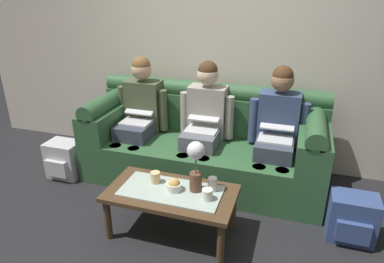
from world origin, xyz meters
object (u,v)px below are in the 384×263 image
(couch, at_px, (204,145))
(snack_bowl, at_px, (174,185))
(person_left, at_px, (140,111))
(cup_far_center, at_px, (212,184))
(person_right, at_px, (277,127))
(cup_near_left, at_px, (155,177))
(person_middle, at_px, (205,119))
(backpack_right, at_px, (352,218))
(flower_vase, at_px, (196,162))
(cup_near_right, at_px, (207,194))
(coffee_table, at_px, (171,196))
(backpack_left, at_px, (64,160))

(couch, bearing_deg, snack_bowl, -88.59)
(person_left, bearing_deg, couch, 0.34)
(snack_bowl, height_order, cup_far_center, cup_far_center)
(person_right, bearing_deg, cup_near_left, -134.72)
(person_middle, height_order, snack_bowl, person_middle)
(person_middle, relative_size, snack_bowl, 9.97)
(cup_far_center, relative_size, backpack_right, 0.29)
(couch, height_order, flower_vase, couch)
(snack_bowl, xyz_separation_m, cup_near_right, (0.28, -0.05, 0.00))
(coffee_table, relative_size, cup_far_center, 9.18)
(cup_near_right, bearing_deg, cup_near_left, 167.09)
(cup_far_center, height_order, backpack_left, cup_far_center)
(snack_bowl, height_order, backpack_right, snack_bowl)
(person_left, height_order, cup_far_center, person_left)
(cup_near_right, distance_m, backpack_right, 1.18)
(person_right, distance_m, cup_far_center, 0.97)
(flower_vase, relative_size, backpack_right, 1.08)
(person_right, height_order, snack_bowl, person_right)
(couch, xyz_separation_m, cup_near_right, (0.30, -0.99, 0.08))
(coffee_table, bearing_deg, cup_near_right, -6.55)
(backpack_left, bearing_deg, snack_bowl, -19.54)
(flower_vase, relative_size, cup_near_left, 4.47)
(flower_vase, height_order, cup_near_right, flower_vase)
(couch, bearing_deg, cup_near_right, -72.98)
(cup_near_right, xyz_separation_m, cup_far_center, (0.01, 0.13, 0.01))
(coffee_table, distance_m, snack_bowl, 0.10)
(coffee_table, bearing_deg, backpack_right, 14.78)
(person_middle, bearing_deg, flower_vase, -78.36)
(person_left, relative_size, snack_bowl, 9.97)
(couch, height_order, coffee_table, couch)
(snack_bowl, xyz_separation_m, backpack_left, (-1.43, 0.51, -0.26))
(cup_near_right, height_order, backpack_left, cup_near_right)
(person_right, height_order, cup_near_right, person_right)
(cup_far_center, bearing_deg, couch, 109.78)
(coffee_table, relative_size, backpack_left, 2.65)
(snack_bowl, relative_size, backpack_right, 0.32)
(person_left, distance_m, cup_near_left, 1.06)
(person_middle, relative_size, person_right, 1.00)
(couch, relative_size, coffee_table, 2.33)
(snack_bowl, bearing_deg, cup_near_left, 161.89)
(couch, distance_m, snack_bowl, 0.95)
(couch, height_order, cup_near_left, couch)
(person_right, bearing_deg, person_middle, -180.00)
(snack_bowl, bearing_deg, flower_vase, 17.22)
(person_left, height_order, cup_near_left, person_left)
(couch, bearing_deg, person_left, -179.66)
(coffee_table, xyz_separation_m, snack_bowl, (0.02, 0.01, 0.10))
(couch, height_order, backpack_left, couch)
(couch, distance_m, cup_near_left, 0.91)
(cup_near_left, distance_m, cup_near_right, 0.48)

